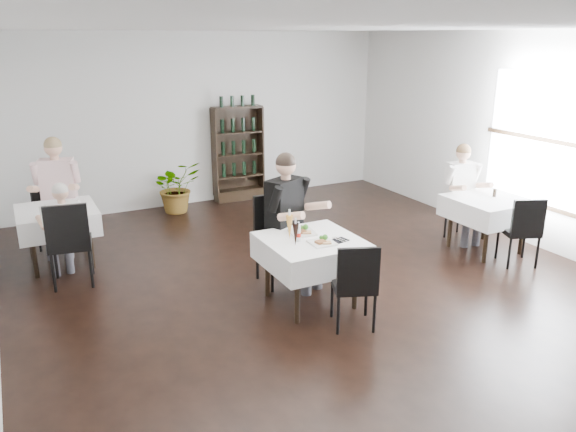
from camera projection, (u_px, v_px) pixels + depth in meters
The scene contains 24 objects.
room_shell at pixel (336, 172), 6.12m from camera, with size 9.00×9.00×9.00m.
window_right at pixel (554, 145), 7.62m from camera, with size 0.06×2.30×1.85m.
wine_shelf at pixel (238, 155), 10.23m from camera, with size 0.90×0.28×1.75m.
main_table at pixel (311, 251), 6.26m from camera, with size 1.03×1.03×0.77m.
left_table at pixel (57, 220), 7.33m from camera, with size 0.98×0.98×0.77m.
right_table at pixel (488, 208), 7.81m from camera, with size 0.98×0.98×0.77m.
potted_tree at pixel (176, 187), 9.62m from camera, with size 0.80×0.69×0.89m, color #2E5F20.
main_chair_far at pixel (277, 233), 6.86m from camera, with size 0.49×0.50×1.08m.
main_chair_near at pixel (355, 281), 5.70m from camera, with size 0.56×0.56×0.94m.
left_chair_far at pixel (52, 216), 7.84m from camera, with size 0.52×0.52×0.89m.
left_chair_near at pixel (69, 239), 6.68m from camera, with size 0.56×0.56×1.07m.
right_chair_far at pixel (460, 204), 8.39m from camera, with size 0.51×0.51×0.90m.
right_chair_near at pixel (523, 227), 7.30m from camera, with size 0.57×0.57×0.95m.
diner_main at pixel (291, 211), 6.61m from camera, with size 0.74×0.77×1.63m.
diner_left_far at pixel (57, 187), 7.69m from camera, with size 0.68×0.72×1.62m.
diner_left_near at pixel (63, 225), 6.77m from camera, with size 0.52×0.54×1.27m.
diner_right_far at pixel (463, 186), 8.15m from camera, with size 0.57×0.59×1.44m.
plate_far at pixel (303, 232), 6.38m from camera, with size 0.31×0.31×0.09m.
plate_near at pixel (323, 242), 6.06m from camera, with size 0.27×0.27×0.08m.
pilsner_dark at pixel (296, 234), 5.98m from camera, with size 0.07×0.07×0.31m.
pilsner_lager at pixel (289, 227), 6.16m from camera, with size 0.08×0.08×0.34m.
coke_bottle at pixel (298, 234), 6.11m from camera, with size 0.06×0.06×0.22m.
napkin_cutlery at pixel (340, 240), 6.16m from camera, with size 0.20×0.19×0.02m.
pepper_mill at pixel (495, 193), 7.81m from camera, with size 0.05×0.05×0.11m, color black.
Camera 1 is at (-3.18, -5.08, 2.91)m, focal length 35.00 mm.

